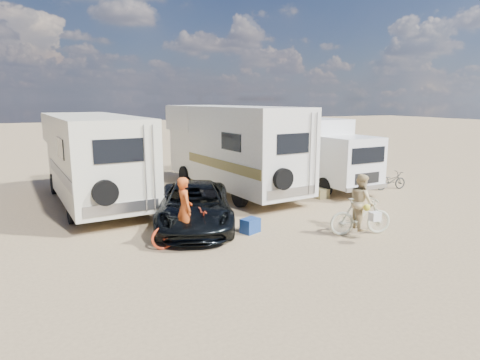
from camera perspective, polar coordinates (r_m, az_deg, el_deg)
name	(u,v)px	position (r m, az deg, el deg)	size (l,w,h in m)	color
ground	(319,240)	(12.13, 10.75, -8.13)	(140.00, 140.00, 0.00)	tan
rv_main	(232,149)	(17.82, -1.14, 4.24)	(2.51, 8.30, 3.65)	white
rv_left	(93,160)	(16.72, -19.56, 2.62)	(2.66, 8.25, 3.35)	white
box_truck	(315,153)	(19.31, 10.26, 3.73)	(2.25, 6.61, 3.08)	white
dark_suv	(194,205)	(13.07, -6.30, -3.49)	(2.24, 4.86, 1.35)	black
bike_man	(185,229)	(11.40, -7.55, -6.68)	(0.65, 1.87, 0.98)	red
bike_woman	(361,216)	(12.73, 16.26, -4.80)	(0.53, 1.88, 1.13)	beige
rider_man	(185,215)	(11.29, -7.60, -4.84)	(0.64, 0.42, 1.74)	#C54D1A
rider_woman	(361,208)	(12.66, 16.33, -3.67)	(0.80, 0.62, 1.65)	tan
bike_parked	(391,181)	(19.50, 20.04, -0.09)	(0.53, 1.52, 0.80)	#292C2A
cooler	(250,226)	(12.51, 1.42, -6.28)	(0.54, 0.39, 0.43)	navy
crate	(321,193)	(17.11, 11.11, -1.81)	(0.49, 0.49, 0.39)	olive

